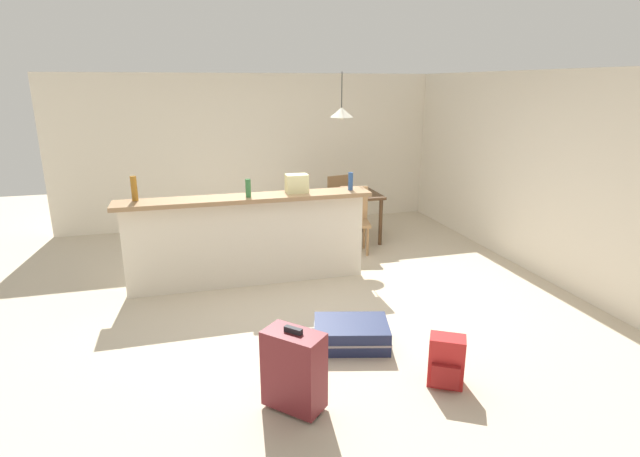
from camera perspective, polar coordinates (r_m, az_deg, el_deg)
ground_plane at (r=5.93m, az=-2.28°, el=-7.14°), size 13.00×13.00×0.05m
wall_back at (r=8.51m, az=-7.12°, el=8.90°), size 6.60×0.10×2.50m
wall_right at (r=7.13m, az=21.78°, el=6.41°), size 0.10×6.00×2.50m
partition_half_wall at (r=5.96m, az=-8.26°, el=-1.63°), size 2.80×0.20×1.04m
bar_countertop at (r=5.81m, az=-8.48°, el=3.46°), size 2.96×0.40×0.05m
bottle_amber at (r=5.86m, az=-20.62°, el=4.33°), size 0.07×0.07×0.28m
bottle_green at (r=5.73m, az=-8.27°, el=4.62°), size 0.06×0.06×0.21m
bottle_blue at (r=6.07m, az=3.54°, el=5.45°), size 0.06×0.06×0.22m
grocery_bag at (r=5.92m, az=-2.70°, el=5.20°), size 0.26×0.18×0.22m
dining_table at (r=7.50m, az=2.61°, el=3.31°), size 1.10×0.80×0.74m
dining_chair_near_partition at (r=7.09m, az=3.99°, el=1.43°), size 0.47×0.47×0.93m
dining_chair_far_side at (r=8.09m, az=1.79°, el=3.34°), size 0.48×0.48×0.93m
pendant_lamp at (r=7.34m, az=2.50°, el=13.22°), size 0.34×0.34×0.68m
suitcase_flat_navy at (r=4.70m, az=3.57°, el=-12.00°), size 0.88×0.65×0.22m
backpack_red at (r=4.22m, az=14.33°, el=-14.68°), size 0.33×0.32×0.42m
suitcase_upright_maroon at (r=3.77m, az=-3.02°, el=-15.91°), size 0.48×0.48×0.67m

